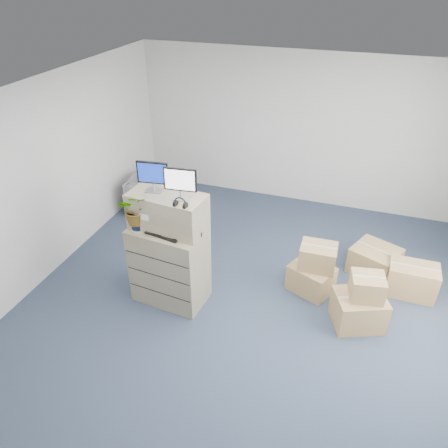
% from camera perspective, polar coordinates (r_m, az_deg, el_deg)
% --- Properties ---
extents(ground, '(7.00, 7.00, 0.00)m').
position_cam_1_polar(ground, '(6.01, 2.13, -11.79)').
color(ground, '#2A354C').
rests_on(ground, ground).
extents(wall_back, '(6.00, 0.02, 2.80)m').
position_cam_1_polar(wall_back, '(8.25, 9.67, 11.98)').
color(wall_back, silver).
rests_on(wall_back, ground).
extents(filing_cabinet_lower, '(1.02, 0.68, 1.13)m').
position_cam_1_polar(filing_cabinet_lower, '(5.97, -7.11, -5.31)').
color(filing_cabinet_lower, '#9D896C').
rests_on(filing_cabinet_lower, ground).
extents(filing_cabinet_upper, '(1.01, 0.57, 0.48)m').
position_cam_1_polar(filing_cabinet_upper, '(5.56, -7.38, 1.63)').
color(filing_cabinet_upper, '#9D896C').
rests_on(filing_cabinet_upper, filing_cabinet_lower).
extents(monitor_left, '(0.40, 0.18, 0.40)m').
position_cam_1_polar(monitor_left, '(5.45, -9.29, 6.33)').
color(monitor_left, '#99999E').
rests_on(monitor_left, filing_cabinet_upper).
extents(monitor_right, '(0.41, 0.18, 0.40)m').
position_cam_1_polar(monitor_right, '(5.23, -5.74, 5.49)').
color(monitor_right, '#99999E').
rests_on(monitor_right, filing_cabinet_upper).
extents(headphones, '(0.16, 0.03, 0.16)m').
position_cam_1_polar(headphones, '(5.14, -5.72, 2.73)').
color(headphones, black).
rests_on(headphones, filing_cabinet_upper).
extents(keyboard, '(0.54, 0.30, 0.03)m').
position_cam_1_polar(keyboard, '(5.56, -7.89, -1.18)').
color(keyboard, black).
rests_on(keyboard, filing_cabinet_lower).
extents(mouse, '(0.13, 0.09, 0.04)m').
position_cam_1_polar(mouse, '(5.43, -4.84, -1.79)').
color(mouse, silver).
rests_on(mouse, filing_cabinet_lower).
extents(water_bottle, '(0.08, 0.08, 0.28)m').
position_cam_1_polar(water_bottle, '(5.57, -6.75, 0.50)').
color(water_bottle, gray).
rests_on(water_bottle, filing_cabinet_lower).
extents(phone_dock, '(0.06, 0.05, 0.13)m').
position_cam_1_polar(phone_dock, '(5.68, -7.85, -0.07)').
color(phone_dock, silver).
rests_on(phone_dock, filing_cabinet_lower).
extents(external_drive, '(0.23, 0.18, 0.07)m').
position_cam_1_polar(external_drive, '(5.54, -3.80, -0.82)').
color(external_drive, black).
rests_on(external_drive, filing_cabinet_lower).
extents(tissue_box, '(0.30, 0.19, 0.11)m').
position_cam_1_polar(tissue_box, '(5.54, -4.13, 0.23)').
color(tissue_box, '#3C78CE').
rests_on(tissue_box, external_drive).
extents(potted_plant, '(0.49, 0.53, 0.43)m').
position_cam_1_polar(potted_plant, '(5.60, -11.36, 1.45)').
color(potted_plant, '#A9C7A0').
rests_on(potted_plant, filing_cabinet_lower).
extents(office_chair, '(0.83, 0.79, 0.77)m').
position_cam_1_polar(office_chair, '(8.21, -9.50, 4.10)').
color(office_chair, slate).
rests_on(office_chair, ground).
extents(cardboard_boxes, '(2.04, 1.94, 0.76)m').
position_cam_1_polar(cardboard_boxes, '(6.43, 17.58, -6.85)').
color(cardboard_boxes, '#A5834F').
rests_on(cardboard_boxes, ground).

